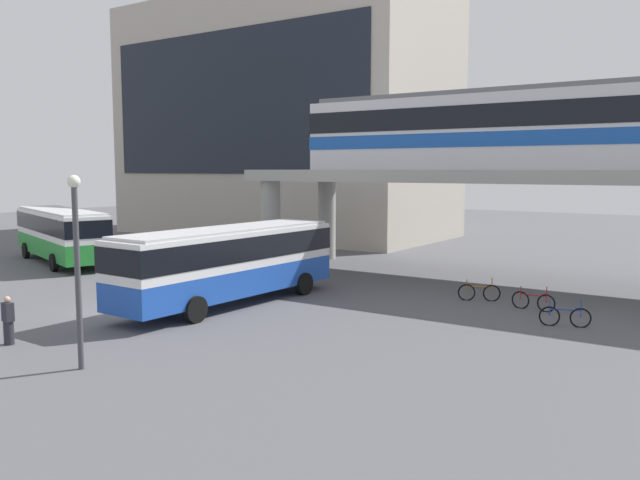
% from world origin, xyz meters
% --- Properties ---
extents(ground_plane, '(120.00, 120.00, 0.00)m').
position_xyz_m(ground_plane, '(0.00, 10.00, 0.00)').
color(ground_plane, '#515156').
extents(station_building, '(27.56, 13.82, 19.54)m').
position_xyz_m(station_building, '(-13.15, 28.21, 9.77)').
color(station_building, '#B2A899').
rests_on(station_building, ground_plane).
extents(elevated_platform, '(32.42, 7.31, 5.59)m').
position_xyz_m(elevated_platform, '(13.56, 14.35, 4.88)').
color(elevated_platform, '#9E9B93').
rests_on(elevated_platform, ground_plane).
extents(train, '(25.41, 2.96, 3.84)m').
position_xyz_m(train, '(12.93, 14.35, 7.56)').
color(train, silver).
rests_on(train, elevated_platform).
extents(bus_main, '(3.03, 11.12, 3.22)m').
position_xyz_m(bus_main, '(2.93, 3.10, 1.99)').
color(bus_main, '#1E4CB2').
rests_on(bus_main, ground_plane).
extents(bus_secondary, '(11.25, 6.09, 3.22)m').
position_xyz_m(bus_secondary, '(-13.54, 6.54, 1.99)').
color(bus_secondary, '#268C33').
rests_on(bus_secondary, ground_plane).
extents(bicycle_red, '(1.79, 0.22, 1.04)m').
position_xyz_m(bicycle_red, '(13.77, 9.08, 0.36)').
color(bicycle_red, black).
rests_on(bicycle_red, ground_plane).
extents(bicycle_brown, '(1.66, 0.78, 1.04)m').
position_xyz_m(bicycle_brown, '(11.31, 9.68, 0.36)').
color(bicycle_brown, black).
rests_on(bicycle_brown, ground_plane).
extents(bicycle_blue, '(1.72, 0.62, 1.04)m').
position_xyz_m(bicycle_blue, '(15.50, 6.96, 0.36)').
color(bicycle_blue, black).
rests_on(bicycle_blue, ground_plane).
extents(pedestrian_walking_across, '(0.43, 0.32, 1.58)m').
position_xyz_m(pedestrian_walking_across, '(1.21, -5.53, 0.74)').
color(pedestrian_walking_across, '#26262D').
rests_on(pedestrian_walking_across, ground_plane).
extents(lamp_post, '(0.36, 0.36, 5.47)m').
position_xyz_m(lamp_post, '(5.37, -5.84, 3.28)').
color(lamp_post, '#3F3F44').
rests_on(lamp_post, ground_plane).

